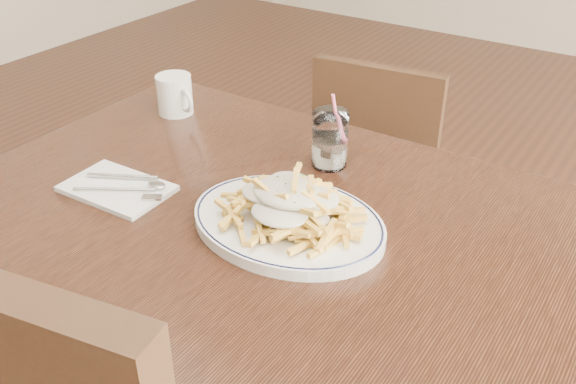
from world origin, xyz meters
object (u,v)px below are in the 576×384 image
Objects in this scene: water_glass at (330,142)px; table at (279,258)px; coffee_mug at (175,95)px; chair_far at (381,166)px; fries_plate at (288,222)px; loaded_fries at (288,199)px.

table is at bearing -82.59° from water_glass.
coffee_mug is (-0.41, 0.02, -0.00)m from water_glass.
chair_far is 0.88m from fries_plate.
chair_far is at bearing 104.28° from water_glass.
coffee_mug is (-0.47, 0.25, 0.03)m from fries_plate.
loaded_fries reaches higher than chair_far.
table is 0.52m from coffee_mug.
loaded_fries is at bearing -27.96° from coffee_mug.
fries_plate reaches higher than table.
chair_far is (-0.17, 0.79, -0.23)m from table.
loaded_fries and coffee_mug have the same top height.
water_glass reaches higher than loaded_fries.
water_glass is at bearing -75.72° from chair_far.
fries_plate is 0.53m from coffee_mug.
table is 0.14m from loaded_fries.
loaded_fries reaches higher than fries_plate.
chair_far is at bearing 102.41° from table.
water_glass reaches higher than fries_plate.
loaded_fries is 0.53m from coffee_mug.
chair_far is at bearing 64.06° from coffee_mug.
loaded_fries is at bearing -75.96° from fries_plate.
coffee_mug is (-0.44, 0.24, 0.12)m from table.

